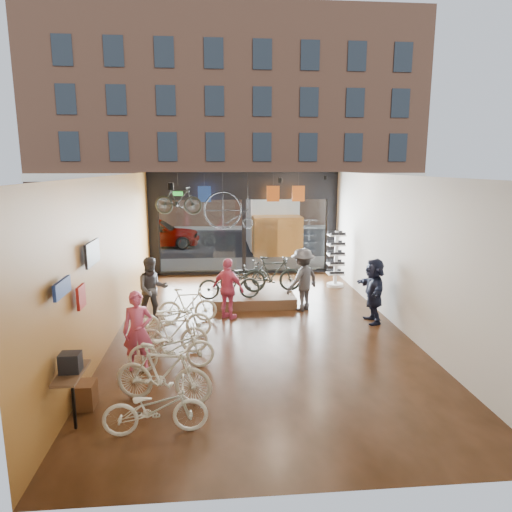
{
  "coord_description": "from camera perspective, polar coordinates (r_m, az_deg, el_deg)",
  "views": [
    {
      "loc": [
        -1.04,
        -10.93,
        4.02
      ],
      "look_at": [
        0.05,
        1.4,
        1.57
      ],
      "focal_mm": 32.0,
      "sensor_mm": 36.0,
      "label": 1
    }
  ],
  "objects": [
    {
      "name": "opposite_building",
      "position": [
        32.58,
        -3.34,
        16.44
      ],
      "size": [
        26.0,
        5.0,
        14.0
      ],
      "primitive_type": "cube",
      "color": "brown",
      "rests_on": "ground"
    },
    {
      "name": "display_platform",
      "position": [
        13.74,
        -0.42,
        -5.15
      ],
      "size": [
        2.4,
        1.8,
        0.3
      ],
      "primitive_type": "cube",
      "color": "#48321E",
      "rests_on": "ground_plane"
    },
    {
      "name": "sidewalk_near",
      "position": [
        18.58,
        -1.72,
        -1.1
      ],
      "size": [
        30.0,
        2.4,
        0.12
      ],
      "primitive_type": "cube",
      "color": "slate",
      "rests_on": "ground"
    },
    {
      "name": "wall_right",
      "position": [
        12.03,
        17.33,
        0.54
      ],
      "size": [
        0.04,
        12.0,
        3.8
      ],
      "primitive_type": "cube",
      "color": "beige",
      "rests_on": "ground"
    },
    {
      "name": "display_bike_mid",
      "position": [
        13.64,
        2.08,
        -2.3
      ],
      "size": [
        1.82,
        0.63,
        1.08
      ],
      "primitive_type": "imported",
      "rotation": [
        0.0,
        0.0,
        1.64
      ],
      "color": "black",
      "rests_on": "display_platform"
    },
    {
      "name": "penny_farthing",
      "position": [
        15.47,
        -3.17,
        5.55
      ],
      "size": [
        1.59,
        0.06,
        1.27
      ],
      "primitive_type": null,
      "color": "black",
      "rests_on": "ceiling"
    },
    {
      "name": "jersey_mid",
      "position": [
        16.28,
        2.15,
        7.78
      ],
      "size": [
        0.45,
        0.03,
        0.55
      ],
      "primitive_type": "cube",
      "color": "#CC5919",
      "rests_on": "ceiling"
    },
    {
      "name": "exit_sign",
      "position": [
        16.89,
        -9.75,
        7.75
      ],
      "size": [
        0.35,
        0.06,
        0.18
      ],
      "primitive_type": "cube",
      "color": "#198C26",
      "rests_on": "storefront"
    },
    {
      "name": "floor_bike_2",
      "position": [
        9.43,
        -10.49,
        -11.28
      ],
      "size": [
        1.75,
        0.77,
        0.89
      ],
      "primitive_type": "imported",
      "rotation": [
        0.0,
        0.0,
        1.68
      ],
      "color": "beige",
      "rests_on": "ground_plane"
    },
    {
      "name": "storefront",
      "position": [
        17.09,
        -1.52,
        4.08
      ],
      "size": [
        7.0,
        0.26,
        3.8
      ],
      "primitive_type": null,
      "color": "black",
      "rests_on": "ground"
    },
    {
      "name": "box_truck",
      "position": [
        22.26,
        1.98,
        4.24
      ],
      "size": [
        2.24,
        6.71,
        2.64
      ],
      "primitive_type": null,
      "color": "silver",
      "rests_on": "street_road"
    },
    {
      "name": "ground_plane",
      "position": [
        11.7,
        0.38,
        -9.01
      ],
      "size": [
        7.0,
        12.0,
        0.04
      ],
      "primitive_type": "cube",
      "color": "black",
      "rests_on": "ground"
    },
    {
      "name": "wall_left",
      "position": [
        11.4,
        -17.51,
        -0.04
      ],
      "size": [
        0.04,
        12.0,
        3.8
      ],
      "primitive_type": "cube",
      "color": "#A87337",
      "rests_on": "ground"
    },
    {
      "name": "sidewalk_far",
      "position": [
        30.2,
        -3.04,
        3.66
      ],
      "size": [
        30.0,
        2.0,
        0.12
      ],
      "primitive_type": "cube",
      "color": "slate",
      "rests_on": "ground"
    },
    {
      "name": "floor_bike_5",
      "position": [
        12.06,
        -8.55,
        -6.11
      ],
      "size": [
        1.55,
        0.53,
        0.92
      ],
      "primitive_type": "imported",
      "rotation": [
        0.0,
        0.0,
        1.63
      ],
      "color": "beige",
      "rests_on": "ground_plane"
    },
    {
      "name": "floor_bike_1",
      "position": [
        8.23,
        -11.53,
        -14.18
      ],
      "size": [
        1.82,
        0.95,
        1.05
      ],
      "primitive_type": "imported",
      "rotation": [
        0.0,
        0.0,
        1.3
      ],
      "color": "beige",
      "rests_on": "ground_plane"
    },
    {
      "name": "display_bike_left",
      "position": [
        12.94,
        -3.37,
        -3.41
      ],
      "size": [
        1.78,
        0.7,
        0.92
      ],
      "primitive_type": "imported",
      "rotation": [
        0.0,
        0.0,
        1.63
      ],
      "color": "black",
      "rests_on": "display_platform"
    },
    {
      "name": "wall_back",
      "position": [
        5.45,
        6.54,
        -11.81
      ],
      "size": [
        7.0,
        0.04,
        3.8
      ],
      "primitive_type": "cube",
      "color": "beige",
      "rests_on": "ground"
    },
    {
      "name": "jersey_right",
      "position": [
        16.42,
        5.32,
        7.77
      ],
      "size": [
        0.45,
        0.03,
        0.55
      ],
      "primitive_type": "cube",
      "color": "#CC5919",
      "rests_on": "ceiling"
    },
    {
      "name": "display_bike_right",
      "position": [
        14.03,
        -1.49,
        -2.43
      ],
      "size": [
        1.67,
        1.06,
        0.83
      ],
      "primitive_type": "imported",
      "rotation": [
        0.0,
        0.0,
        1.93
      ],
      "color": "black",
      "rests_on": "display_platform"
    },
    {
      "name": "customer_5",
      "position": [
        12.22,
        14.5,
        -4.21
      ],
      "size": [
        0.56,
        1.59,
        1.7
      ],
      "primitive_type": "imported",
      "rotation": [
        0.0,
        0.0,
        4.68
      ],
      "color": "#161C33",
      "rests_on": "ground_plane"
    },
    {
      "name": "customer_3",
      "position": [
        12.87,
        5.85,
        -2.94
      ],
      "size": [
        1.31,
        1.22,
        1.78
      ],
      "primitive_type": "imported",
      "rotation": [
        0.0,
        0.0,
        3.8
      ],
      "color": "#3F3F44",
      "rests_on": "ground_plane"
    },
    {
      "name": "floor_bike_4",
      "position": [
        11.02,
        -10.34,
        -7.76
      ],
      "size": [
        1.81,
        0.66,
        0.95
      ],
      "primitive_type": "imported",
      "rotation": [
        0.0,
        0.0,
        1.59
      ],
      "color": "beige",
      "rests_on": "ground_plane"
    },
    {
      "name": "street_car",
      "position": [
        23.36,
        -12.57,
        2.9
      ],
      "size": [
        4.43,
        1.78,
        1.51
      ],
      "primitive_type": "imported",
      "rotation": [
        0.0,
        0.0,
        1.57
      ],
      "color": "gray",
      "rests_on": "street_road"
    },
    {
      "name": "street_road",
      "position": [
        26.26,
        -2.72,
        2.37
      ],
      "size": [
        30.0,
        18.0,
        0.02
      ],
      "primitive_type": "cube",
      "color": "black",
      "rests_on": "ground"
    },
    {
      "name": "wall_merch",
      "position": [
        8.25,
        -21.47,
        -8.88
      ],
      "size": [
        0.4,
        2.4,
        2.6
      ],
      "primitive_type": null,
      "color": "navy",
      "rests_on": "wall_left"
    },
    {
      "name": "hung_bike",
      "position": [
        15.21,
        -9.69,
        6.92
      ],
      "size": [
        1.64,
        0.79,
        0.95
      ],
      "primitive_type": "imported",
      "rotation": [
        0.0,
        0.0,
        1.34
      ],
      "color": "black",
      "rests_on": "ceiling"
    },
    {
      "name": "jersey_left",
      "position": [
        16.16,
        -6.46,
        7.69
      ],
      "size": [
        0.45,
        0.03,
        0.55
      ],
      "primitive_type": "cube",
      "color": "#1E3F99",
      "rests_on": "ceiling"
    },
    {
      "name": "customer_2",
      "position": [
        12.12,
        -3.48,
        -4.12
      ],
      "size": [
        1.01,
        0.9,
        1.64
      ],
      "primitive_type": "imported",
      "rotation": [
        0.0,
        0.0,
        2.5
      ],
      "color": "#CC4C72",
      "rests_on": "ground_plane"
    },
    {
      "name": "customer_0",
      "position": [
        9.45,
        -14.56,
        -9.05
      ],
      "size": [
        0.62,
        0.44,
        1.61
      ],
      "primitive_type": "imported",
      "rotation": [
        0.0,
        0.0,
        0.09
      ],
      "color": "#CC4C72",
      "rests_on": "ground_plane"
    },
    {
      "name": "floor_bike_3",
      "position": [
        10.14,
        -10.47,
        -9.52
      ],
      "size": [
        1.55,
        0.47,
        0.93
      ],
      "primitive_type": "imported",
      "rotation": [
        0.0,
        0.0,
        1.59
      ],
      "color": "beige",
      "rests_on": "ground_plane"
    },
    {
      "name": "floor_bike_0",
      "position": [
        7.44,
        -12.47,
        -18.08
      ],
      "size": [
        1.61,
        0.64,
        0.83
      ],
      "primitive_type": "imported",
      "rotation": [
        0.0,
        0.0,
        1.62
      ],
      "color": "beige",
      "rests_on": "ground_plane"
    },
    {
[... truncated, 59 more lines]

